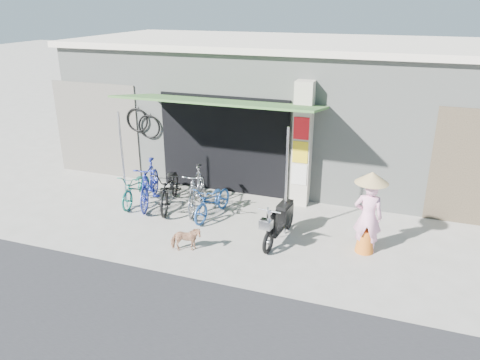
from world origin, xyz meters
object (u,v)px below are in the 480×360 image
(bike_teal, at_px, (136,188))
(moped, at_px, (280,221))
(bike_black, at_px, (170,187))
(nun, at_px, (368,213))
(bike_navy, at_px, (213,201))
(bike_blue, at_px, (149,183))
(street_dog, at_px, (186,239))
(bike_silver, at_px, (197,189))

(bike_teal, relative_size, moped, 0.93)
(bike_teal, bearing_deg, bike_black, -0.55)
(moped, relative_size, nun, 0.96)
(bike_teal, bearing_deg, bike_navy, -9.73)
(bike_teal, bearing_deg, bike_blue, -1.84)
(bike_blue, bearing_deg, bike_navy, -21.41)
(moped, bearing_deg, bike_navy, 168.30)
(bike_navy, bearing_deg, street_dog, -77.99)
(street_dog, bearing_deg, nun, -94.94)
(bike_blue, bearing_deg, nun, -23.39)
(street_dog, relative_size, nun, 0.36)
(bike_silver, bearing_deg, bike_navy, -36.36)
(bike_blue, relative_size, street_dog, 3.00)
(bike_navy, xyz_separation_m, street_dog, (0.10, -1.64, -0.14))
(bike_silver, relative_size, street_dog, 2.85)
(bike_black, relative_size, nun, 1.12)
(bike_black, bearing_deg, street_dog, -70.94)
(bike_blue, bearing_deg, bike_black, -9.70)
(bike_black, xyz_separation_m, bike_silver, (0.69, 0.03, 0.02))
(bike_silver, xyz_separation_m, street_dog, (0.61, -1.87, -0.26))
(bike_silver, bearing_deg, nun, -21.98)
(bike_navy, bearing_deg, moped, -9.24)
(bike_black, distance_m, moped, 3.03)
(bike_black, xyz_separation_m, street_dog, (1.29, -1.84, -0.24))
(bike_blue, height_order, bike_black, bike_blue)
(bike_navy, distance_m, nun, 3.52)
(bike_blue, height_order, bike_silver, bike_blue)
(bike_black, bearing_deg, bike_teal, 170.08)
(bike_navy, height_order, street_dog, bike_navy)
(bike_navy, bearing_deg, bike_silver, 164.32)
(bike_silver, bearing_deg, bike_teal, 172.36)
(bike_teal, distance_m, bike_blue, 0.39)
(moped, distance_m, nun, 1.78)
(bike_blue, relative_size, moped, 1.11)
(nun, bearing_deg, bike_teal, -8.13)
(moped, bearing_deg, street_dog, -140.40)
(bike_teal, relative_size, bike_silver, 0.88)
(bike_teal, xyz_separation_m, street_dog, (2.17, -1.75, -0.14))
(street_dog, height_order, moped, moped)
(bike_teal, distance_m, bike_silver, 1.57)
(bike_black, relative_size, moped, 1.16)
(bike_teal, distance_m, street_dog, 2.79)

